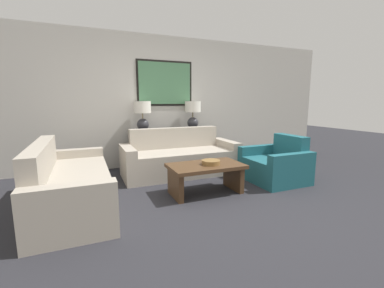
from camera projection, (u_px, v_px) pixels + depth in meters
ground_plane at (220, 203)px, 3.41m from camera, size 20.00×20.00×0.00m
back_wall at (165, 101)px, 5.41m from camera, size 8.09×0.12×2.65m
console_table at (169, 148)px, 5.32m from camera, size 1.57×0.38×0.74m
table_lamp_left at (143, 114)px, 5.00m from camera, size 0.33×0.33×0.60m
table_lamp_right at (193, 113)px, 5.41m from camera, size 0.33×0.33×0.60m
couch_by_back_wall at (180, 159)px, 4.75m from camera, size 2.09×0.86×0.83m
couch_by_side at (70, 185)px, 3.25m from camera, size 0.86×2.09×0.83m
coffee_table at (206, 172)px, 3.73m from camera, size 1.07×0.62×0.43m
decorative_bowl at (211, 162)px, 3.70m from camera, size 0.27×0.27×0.06m
armchair_near_back_wall at (276, 165)px, 4.33m from camera, size 0.84×0.93×0.77m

